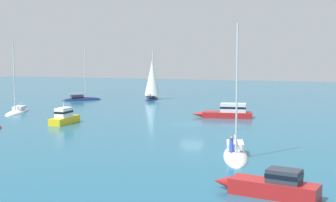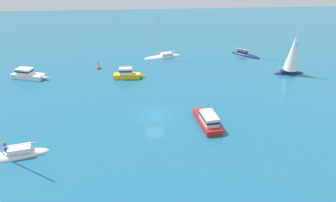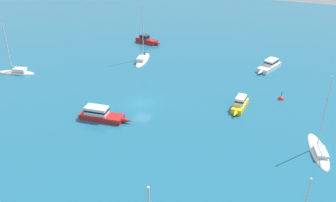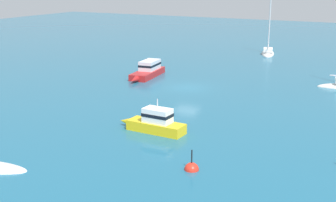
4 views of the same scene
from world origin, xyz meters
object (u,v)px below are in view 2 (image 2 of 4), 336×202
(ketch_1, at_px, (292,57))
(sailboat, at_px, (12,155))
(channel_buoy, at_px, (99,69))
(cabin_cruiser, at_px, (207,119))
(yacht_1, at_px, (163,56))
(cabin_cruiser_1, at_px, (128,74))
(yacht, at_px, (245,55))
(motor_cruiser, at_px, (28,74))

(ketch_1, xyz_separation_m, sailboat, (39.57, 20.78, -2.89))
(ketch_1, bearing_deg, sailboat, -154.27)
(channel_buoy, bearing_deg, cabin_cruiser, 125.80)
(yacht_1, bearing_deg, cabin_cruiser_1, 42.28)
(cabin_cruiser, xyz_separation_m, yacht, (-13.35, -26.75, -0.59))
(cabin_cruiser, xyz_separation_m, yacht_1, (3.43, -27.39, -0.60))
(motor_cruiser, relative_size, cabin_cruiser_1, 1.26)
(ketch_1, xyz_separation_m, cabin_cruiser_1, (28.02, -0.43, -2.32))
(motor_cruiser, bearing_deg, cabin_cruiser, -15.13)
(cabin_cruiser, height_order, sailboat, sailboat)
(sailboat, height_order, cabin_cruiser_1, sailboat)
(yacht, xyz_separation_m, sailboat, (35.10, 31.43, 0.02))
(ketch_1, relative_size, sailboat, 0.80)
(ketch_1, height_order, channel_buoy, ketch_1)
(yacht, distance_m, ketch_1, 11.91)
(channel_buoy, bearing_deg, motor_cruiser, 17.69)
(cabin_cruiser_1, relative_size, channel_buoy, 3.21)
(motor_cruiser, distance_m, channel_buoy, 11.81)
(motor_cruiser, bearing_deg, cabin_cruiser_1, 13.78)
(ketch_1, distance_m, channel_buoy, 33.95)
(cabin_cruiser_1, bearing_deg, sailboat, -116.39)
(sailboat, xyz_separation_m, motor_cruiser, (5.03, -22.65, 0.53))
(cabin_cruiser, relative_size, motor_cruiser, 1.09)
(yacht, distance_m, motor_cruiser, 41.09)
(cabin_cruiser_1, bearing_deg, cabin_cruiser, -56.16)
(yacht, height_order, channel_buoy, yacht)
(yacht_1, bearing_deg, channel_buoy, 9.89)
(cabin_cruiser, xyz_separation_m, ketch_1, (-17.82, -16.10, 2.32))
(sailboat, bearing_deg, cabin_cruiser, -179.98)
(motor_cruiser, xyz_separation_m, channel_buoy, (-11.24, -3.58, -0.67))
(cabin_cruiser_1, bearing_deg, channel_buoy, 139.03)
(cabin_cruiser, bearing_deg, ketch_1, -54.80)
(cabin_cruiser, relative_size, cabin_cruiser_1, 1.38)
(yacht_1, height_order, channel_buoy, yacht_1)
(yacht_1, xyz_separation_m, ketch_1, (-21.26, 11.29, 2.91))
(sailboat, relative_size, cabin_cruiser_1, 1.97)
(cabin_cruiser, height_order, channel_buoy, cabin_cruiser)
(yacht_1, relative_size, ketch_1, 1.12)
(ketch_1, height_order, motor_cruiser, ketch_1)
(sailboat, bearing_deg, channel_buoy, -115.42)
(yacht_1, height_order, sailboat, sailboat)
(ketch_1, xyz_separation_m, motor_cruiser, (44.61, -1.87, -2.36))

